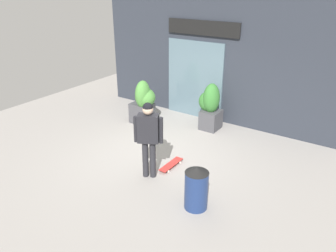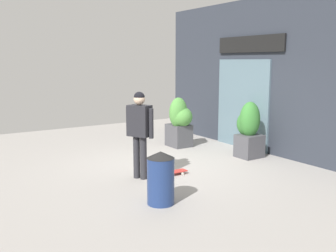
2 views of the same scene
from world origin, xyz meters
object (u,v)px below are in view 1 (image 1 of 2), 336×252
Objects in this scene: skateboarder at (148,133)px; trash_bin at (196,188)px; planter_box_left at (143,102)px; skateboard at (171,164)px; planter_box_right at (210,106)px.

trash_bin is (1.37, -0.38, -0.61)m from skateboarder.
skateboarder is 1.27× the size of planter_box_left.
planter_box_left is (-2.06, 1.65, 0.61)m from skateboard.
skateboard is at bearing -83.40° from planter_box_right.
skateboarder is 1.97× the size of trash_bin.
skateboarder reaches higher than planter_box_right.
skateboard is 0.56× the size of planter_box_left.
planter_box_right is at bearing 113.51° from trash_bin.
planter_box_right is 1.54× the size of trash_bin.
planter_box_left is at bearing 51.88° from skateboard.
skateboarder is at bearing -88.08° from planter_box_right.
skateboard is 2.52m from planter_box_right.
planter_box_left is 1.54× the size of trash_bin.
planter_box_right is (-0.10, 3.01, -0.38)m from skateboarder.
skateboard is (0.18, 0.59, -0.99)m from skateboarder.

